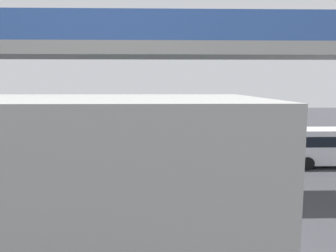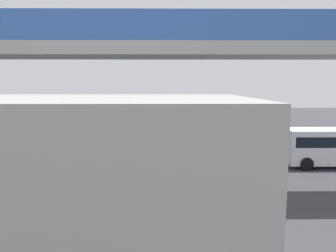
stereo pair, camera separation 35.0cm
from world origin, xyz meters
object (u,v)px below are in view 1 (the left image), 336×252
(city_bus, at_px, (155,122))
(bicycle_green, at_px, (284,148))
(parked_van, at_px, (329,144))
(traffic_sign, at_px, (141,117))
(bicycle_blue, at_px, (318,152))

(city_bus, xyz_separation_m, bicycle_green, (-8.40, 2.29, -1.51))
(parked_van, xyz_separation_m, bicycle_green, (1.36, -3.02, -0.81))
(city_bus, height_order, traffic_sign, city_bus)
(city_bus, bearing_deg, bicycle_blue, 160.79)
(bicycle_green, distance_m, traffic_sign, 11.32)
(bicycle_green, height_order, bicycle_blue, same)
(parked_van, height_order, bicycle_green, parked_van)
(bicycle_blue, bearing_deg, bicycle_green, -36.37)
(bicycle_blue, relative_size, traffic_sign, 0.63)
(parked_van, distance_m, bicycle_blue, 2.01)
(bicycle_blue, xyz_separation_m, traffic_sign, (11.17, -7.11, 1.52))
(parked_van, relative_size, bicycle_green, 2.71)
(parked_van, height_order, bicycle_blue, parked_van)
(bicycle_green, bearing_deg, parked_van, 114.20)
(city_bus, distance_m, bicycle_green, 8.83)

